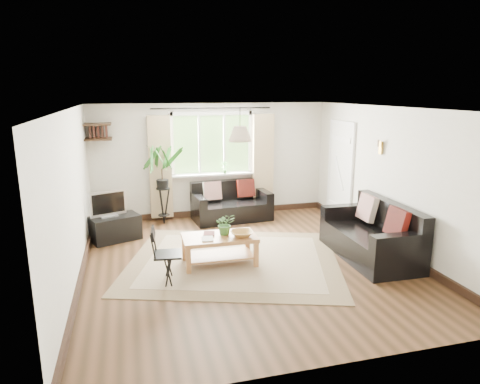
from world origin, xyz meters
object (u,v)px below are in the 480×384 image
object	(u,v)px
coffee_table	(220,250)
tv_stand	(115,228)
sofa_right	(370,232)
palm_stand	(163,185)
sofa_back	(232,202)
folding_chair	(168,255)

from	to	relation	value
coffee_table	tv_stand	size ratio (longest dim) A/B	1.36
sofa_right	palm_stand	xyz separation A→B (m)	(-3.07, 2.69, 0.37)
sofa_back	sofa_right	distance (m)	3.09
folding_chair	sofa_back	bearing A→B (deg)	-24.08
sofa_right	coffee_table	distance (m)	2.44
tv_stand	sofa_right	bearing A→B (deg)	-46.51
tv_stand	folding_chair	distance (m)	2.17
sofa_back	folding_chair	size ratio (longest dim) A/B	1.97
coffee_table	tv_stand	distance (m)	2.24
coffee_table	tv_stand	xyz separation A→B (m)	(-1.59, 1.57, -0.01)
sofa_right	folding_chair	bearing A→B (deg)	-87.22
sofa_back	folding_chair	xyz separation A→B (m)	(-1.58, -2.72, 0.03)
tv_stand	coffee_table	bearing A→B (deg)	-65.56
folding_chair	coffee_table	bearing A→B (deg)	-55.35
coffee_table	folding_chair	size ratio (longest dim) A/B	1.41
tv_stand	folding_chair	xyz separation A→B (m)	(0.76, -2.02, 0.18)
coffee_table	folding_chair	xyz separation A→B (m)	(-0.83, -0.45, 0.17)
sofa_back	palm_stand	distance (m)	1.47
sofa_right	coffee_table	size ratio (longest dim) A/B	1.61
tv_stand	palm_stand	size ratio (longest dim) A/B	0.52
sofa_back	sofa_right	xyz separation A→B (m)	(1.66, -2.60, 0.06)
coffee_table	folding_chair	world-z (taller)	folding_chair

